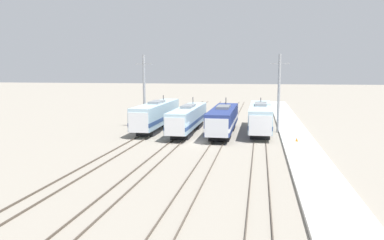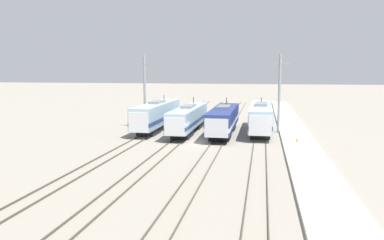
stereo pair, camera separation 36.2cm
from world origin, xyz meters
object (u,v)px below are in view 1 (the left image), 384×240
at_px(catenary_tower_left, 144,91).
at_px(locomotive_far_right, 260,118).
at_px(locomotive_center_left, 188,119).
at_px(traffic_cone, 297,139).
at_px(locomotive_far_left, 156,115).
at_px(locomotive_center_right, 223,120).
at_px(catenary_tower_right, 279,92).

bearing_deg(catenary_tower_left, locomotive_far_right, -2.53).
height_order(locomotive_center_left, locomotive_far_right, locomotive_center_left).
xyz_separation_m(locomotive_far_right, traffic_cone, (4.33, -7.73, -1.59)).
xyz_separation_m(locomotive_far_left, catenary_tower_left, (-2.12, 1.10, 3.49)).
bearing_deg(locomotive_center_right, locomotive_far_left, 167.90).
xyz_separation_m(locomotive_far_left, catenary_tower_right, (17.68, 1.10, 3.49)).
bearing_deg(traffic_cone, catenary_tower_right, 102.27).
bearing_deg(locomotive_center_right, locomotive_center_left, 174.31).
relative_size(locomotive_center_right, catenary_tower_left, 1.51).
distance_m(locomotive_center_right, traffic_cone, 10.85).
height_order(locomotive_far_left, locomotive_far_right, locomotive_far_left).
bearing_deg(catenary_tower_left, locomotive_center_left, -21.09).
bearing_deg(locomotive_center_left, locomotive_far_left, 161.78).
height_order(locomotive_center_right, catenary_tower_left, catenary_tower_left).
relative_size(locomotive_center_right, locomotive_far_right, 0.96).
distance_m(locomotive_center_right, locomotive_far_right, 5.65).
distance_m(locomotive_far_right, traffic_cone, 9.01).
bearing_deg(locomotive_center_left, locomotive_center_right, -5.69).
bearing_deg(locomotive_far_right, locomotive_center_right, -153.65).
bearing_deg(locomotive_far_right, locomotive_far_left, -178.73).
height_order(locomotive_center_right, locomotive_far_right, locomotive_center_right).
relative_size(locomotive_center_right, catenary_tower_right, 1.51).
distance_m(locomotive_far_left, locomotive_far_right, 15.20).
bearing_deg(locomotive_far_right, traffic_cone, -60.74).
bearing_deg(traffic_cone, locomotive_center_right, 150.93).
bearing_deg(locomotive_far_right, catenary_tower_left, 177.47).
bearing_deg(catenary_tower_left, catenary_tower_right, 0.00).
distance_m(locomotive_far_left, catenary_tower_left, 4.22).
relative_size(locomotive_far_right, catenary_tower_left, 1.56).
distance_m(locomotive_far_left, locomotive_center_left, 5.34).
height_order(catenary_tower_left, traffic_cone, catenary_tower_left).
distance_m(locomotive_center_right, catenary_tower_right, 9.01).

